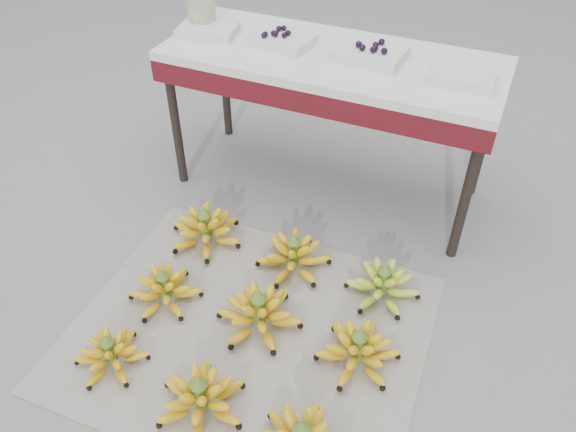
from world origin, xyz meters
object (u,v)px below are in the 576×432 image
at_px(bunch_mid_right, 358,350).
at_px(bunch_back_left, 206,229).
at_px(tray_far_right, 462,77).
at_px(glass_jar, 201,10).
at_px(tray_right, 369,53).
at_px(bunch_back_center, 293,256).
at_px(bunch_front_left, 111,354).
at_px(tray_far_left, 208,31).
at_px(tray_left, 282,40).
at_px(vendor_table, 331,72).
at_px(newspaper_mat, 249,331).
at_px(bunch_front_center, 201,398).
at_px(bunch_mid_center, 259,313).
at_px(bunch_back_right, 383,284).
at_px(bunch_mid_left, 165,289).

relative_size(bunch_mid_right, bunch_back_left, 0.77).
bearing_deg(bunch_mid_right, tray_far_right, 83.06).
bearing_deg(glass_jar, tray_right, -0.68).
height_order(bunch_back_center, glass_jar, glass_jar).
bearing_deg(bunch_front_left, tray_far_left, 96.93).
bearing_deg(tray_far_left, tray_left, 6.29).
distance_m(bunch_mid_right, tray_far_left, 1.48).
height_order(vendor_table, tray_right, tray_right).
relative_size(newspaper_mat, glass_jar, 8.02).
bearing_deg(bunch_front_center, bunch_mid_right, 61.66).
xyz_separation_m(bunch_mid_center, bunch_back_center, (-0.00, 0.32, -0.00)).
height_order(tray_left, glass_jar, glass_jar).
height_order(bunch_back_center, bunch_back_right, bunch_back_center).
bearing_deg(glass_jar, bunch_mid_center, -52.75).
bearing_deg(bunch_back_left, bunch_front_center, -42.62).
height_order(bunch_mid_left, bunch_back_left, bunch_back_left).
bearing_deg(bunch_front_center, tray_left, 121.06).
bearing_deg(tray_far_right, tray_right, 172.86).
relative_size(bunch_front_left, bunch_front_center, 0.72).
xyz_separation_m(bunch_front_center, tray_left, (-0.29, 1.28, 0.63)).
distance_m(bunch_back_right, tray_far_right, 0.83).
relative_size(newspaper_mat, tray_left, 4.65).
relative_size(bunch_front_left, bunch_back_right, 0.89).
relative_size(bunch_back_right, tray_far_left, 1.08).
height_order(tray_left, tray_far_right, tray_left).
xyz_separation_m(bunch_mid_right, bunch_back_left, (-0.78, 0.33, 0.00)).
distance_m(bunch_front_center, bunch_back_center, 0.71).
distance_m(bunch_mid_left, glass_jar, 1.22).
bearing_deg(tray_far_left, bunch_back_right, -28.13).
relative_size(bunch_front_left, bunch_mid_right, 0.88).
bearing_deg(glass_jar, bunch_back_right, -29.31).
height_order(bunch_front_left, bunch_mid_right, bunch_mid_right).
xyz_separation_m(newspaper_mat, tray_left, (-0.28, 0.94, 0.69)).
distance_m(bunch_mid_right, bunch_back_center, 0.51).
relative_size(newspaper_mat, tray_far_right, 5.11).
relative_size(newspaper_mat, bunch_back_left, 3.21).
height_order(bunch_back_left, tray_left, tray_left).
bearing_deg(vendor_table, bunch_front_center, -87.26).
height_order(bunch_mid_left, tray_left, tray_left).
bearing_deg(tray_right, glass_jar, 179.32).
height_order(newspaper_mat, bunch_front_left, bunch_front_left).
height_order(bunch_mid_left, tray_far_left, tray_far_left).
distance_m(bunch_mid_right, vendor_table, 1.14).
bearing_deg(tray_right, bunch_mid_left, -115.37).
xyz_separation_m(bunch_front_center, bunch_back_left, (-0.39, 0.70, 0.00)).
bearing_deg(bunch_front_center, bunch_mid_center, 105.45).
bearing_deg(bunch_back_center, bunch_back_left, 158.91).
bearing_deg(newspaper_mat, tray_far_left, 124.41).
relative_size(bunch_mid_left, bunch_back_center, 0.80).
relative_size(bunch_back_right, tray_left, 1.10).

